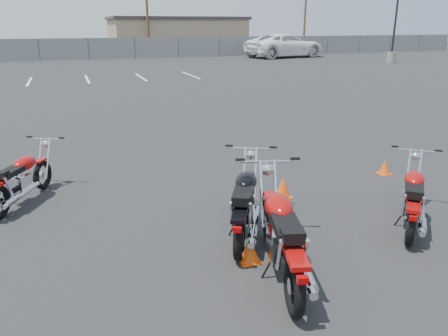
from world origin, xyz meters
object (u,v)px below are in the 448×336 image
object	(u,v)px
motorcycle_second_black	(245,203)
motorcycle_rear_red	(413,198)
motorcycle_third_red	(282,235)
white_van	(285,39)
motorcycle_front_red	(21,179)

from	to	relation	value
motorcycle_second_black	motorcycle_rear_red	xyz separation A→B (m)	(2.47, -0.60, -0.03)
motorcycle_third_red	white_van	bearing A→B (deg)	62.73
motorcycle_front_red	motorcycle_second_black	distance (m)	3.93
motorcycle_front_red	white_van	xyz separation A→B (m)	(20.29, 29.75, 1.23)
motorcycle_second_black	motorcycle_third_red	xyz separation A→B (m)	(0.00, -1.14, 0.04)
motorcycle_front_red	motorcycle_second_black	size ratio (longest dim) A/B	0.89
white_van	motorcycle_third_red	bearing A→B (deg)	142.03
motorcycle_front_red	motorcycle_rear_red	world-z (taller)	motorcycle_rear_red
motorcycle_front_red	motorcycle_second_black	world-z (taller)	motorcycle_second_black
motorcycle_third_red	white_van	world-z (taller)	white_van
motorcycle_front_red	white_van	world-z (taller)	white_van
white_van	motorcycle_rear_red	bearing A→B (deg)	145.14
white_van	motorcycle_second_black	bearing A→B (deg)	141.21
motorcycle_front_red	white_van	size ratio (longest dim) A/B	0.21
motorcycle_rear_red	white_van	xyz separation A→B (m)	(14.68, 32.72, 1.21)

